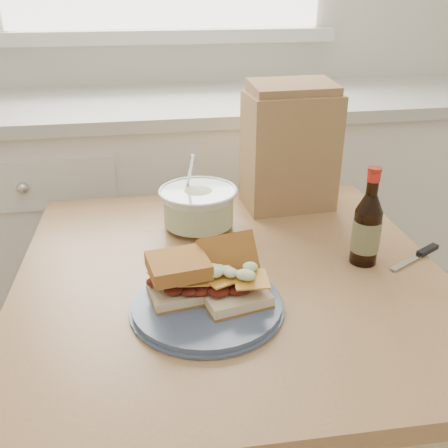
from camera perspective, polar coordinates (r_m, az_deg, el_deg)
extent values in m
cube|color=white|center=(1.99, -4.88, 0.28)|extent=(2.40, 0.60, 0.90)
cube|color=beige|center=(1.84, -5.44, 13.60)|extent=(2.50, 0.64, 0.04)
cube|color=#A97A50|center=(1.08, 0.78, -6.24)|extent=(0.93, 0.93, 0.04)
cube|color=#A97A50|center=(1.63, -15.92, -10.96)|extent=(0.06, 0.06, 0.71)
cube|color=#A97A50|center=(1.70, 12.06, -8.77)|extent=(0.06, 0.06, 0.71)
cylinder|color=#465571|center=(0.95, -1.96, -9.21)|extent=(0.28, 0.28, 0.02)
cube|color=beige|center=(0.96, -5.13, -7.61)|extent=(0.12, 0.11, 0.02)
cube|color=orange|center=(0.94, -5.21, -5.88)|extent=(0.07, 0.07, 0.00)
cube|color=#AB672D|center=(0.93, -5.26, -4.75)|extent=(0.12, 0.11, 0.03)
cube|color=beige|center=(0.94, 1.11, -8.03)|extent=(0.14, 0.13, 0.02)
cube|color=orange|center=(0.92, 1.13, -6.13)|extent=(0.08, 0.08, 0.00)
cube|color=#AB672D|center=(0.98, 0.60, -4.08)|extent=(0.13, 0.10, 0.10)
cone|color=white|center=(1.24, -2.93, 1.73)|extent=(0.19, 0.19, 0.10)
cylinder|color=silver|center=(1.24, -2.92, 1.54)|extent=(0.17, 0.17, 0.06)
torus|color=white|center=(1.22, -2.98, 3.84)|extent=(0.19, 0.19, 0.01)
cylinder|color=silver|center=(1.23, -4.00, 5.59)|extent=(0.02, 0.08, 0.13)
cylinder|color=black|center=(1.12, 15.88, -1.44)|extent=(0.06, 0.06, 0.12)
cone|color=black|center=(1.08, 16.38, 2.31)|extent=(0.06, 0.06, 0.04)
cylinder|color=black|center=(1.07, 16.67, 4.50)|extent=(0.02, 0.02, 0.05)
cylinder|color=red|center=(1.06, 16.77, 5.23)|extent=(0.03, 0.03, 0.02)
cylinder|color=#9B2D1C|center=(1.06, 16.87, 5.99)|extent=(0.03, 0.03, 0.01)
cylinder|color=#2D3A1D|center=(1.11, 15.91, -1.23)|extent=(0.06, 0.06, 0.07)
cube|color=silver|center=(1.17, 20.30, -4.03)|extent=(0.11, 0.07, 0.00)
cube|color=black|center=(1.23, 22.24, -2.77)|extent=(0.07, 0.05, 0.01)
cube|color=#A87C51|center=(1.35, 7.48, 8.20)|extent=(0.24, 0.16, 0.30)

